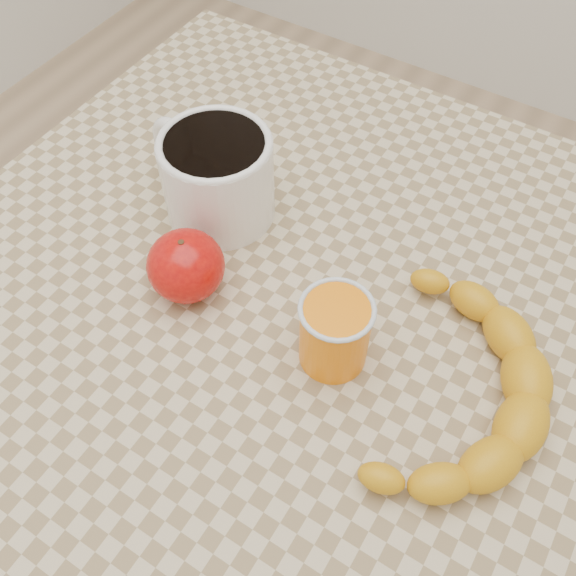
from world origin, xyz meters
The scene contains 6 objects.
ground centered at (0.00, 0.00, 0.00)m, with size 3.00×3.00×0.00m, color tan.
table centered at (0.00, 0.00, 0.66)m, with size 0.80×0.80×0.75m.
coffee_mug centered at (-0.13, 0.07, 0.81)m, with size 0.18×0.15×0.10m.
orange_juice_glass centered at (0.07, -0.03, 0.79)m, with size 0.07×0.07×0.08m.
apple centered at (-0.10, -0.04, 0.79)m, with size 0.09×0.09×0.07m.
banana centered at (0.19, -0.02, 0.77)m, with size 0.22×0.30×0.05m, color gold, non-canonical shape.
Camera 1 is at (0.20, -0.33, 1.29)m, focal length 40.00 mm.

